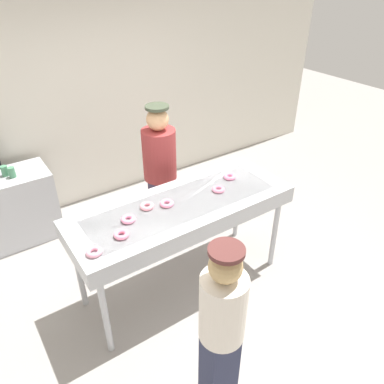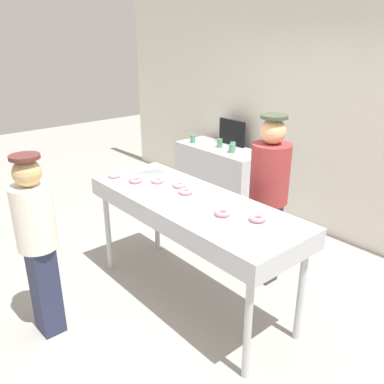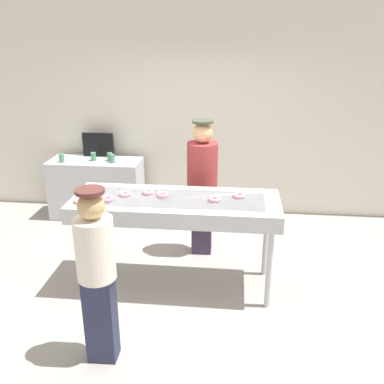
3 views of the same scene
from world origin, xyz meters
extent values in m
plane|color=#9E9993|center=(0.00, 0.00, 0.00)|extent=(16.00, 16.00, 0.00)
cube|color=silver|center=(0.00, 2.20, 1.55)|extent=(8.00, 0.12, 3.10)
cube|color=#B7BABF|center=(0.00, 0.00, 0.93)|extent=(2.13, 0.78, 0.17)
cube|color=slate|center=(0.00, 0.00, 0.97)|extent=(1.81, 0.54, 0.08)
cylinder|color=#B7BABF|center=(-0.96, -0.31, 0.42)|extent=(0.06, 0.06, 0.85)
cylinder|color=#B7BABF|center=(0.96, -0.31, 0.42)|extent=(0.06, 0.06, 0.85)
cylinder|color=#B7BABF|center=(-0.96, 0.31, 0.42)|extent=(0.06, 0.06, 0.85)
cylinder|color=#B7BABF|center=(0.96, 0.31, 0.42)|extent=(0.06, 0.06, 0.85)
torus|color=pink|center=(-0.53, 0.03, 1.03)|extent=(0.18, 0.18, 0.04)
torus|color=pink|center=(-0.93, -0.20, 1.03)|extent=(0.13, 0.13, 0.04)
torus|color=pink|center=(-0.14, 0.05, 1.03)|extent=(0.16, 0.16, 0.04)
torus|color=pink|center=(0.40, -0.02, 1.03)|extent=(0.15, 0.15, 0.04)
torus|color=pink|center=(0.65, 0.11, 1.03)|extent=(0.15, 0.15, 0.04)
torus|color=pink|center=(-0.67, -0.13, 1.03)|extent=(0.17, 0.17, 0.04)
torus|color=pink|center=(-0.31, 0.11, 1.03)|extent=(0.15, 0.15, 0.04)
cube|color=#362B42|center=(0.21, 0.78, 0.42)|extent=(0.24, 0.18, 0.85)
cylinder|color=#993333|center=(0.21, 0.78, 1.13)|extent=(0.36, 0.36, 0.56)
sphere|color=#DFA776|center=(0.21, 0.78, 1.53)|extent=(0.23, 0.23, 0.23)
cylinder|color=#3E4735|center=(0.21, 0.78, 1.66)|extent=(0.24, 0.24, 0.03)
cube|color=#252A45|center=(-0.46, -1.18, 0.39)|extent=(0.24, 0.18, 0.78)
cylinder|color=silver|center=(-0.46, -1.18, 1.04)|extent=(0.31, 0.31, 0.51)
sphere|color=tan|center=(-0.46, -1.18, 1.40)|extent=(0.21, 0.21, 0.21)
cylinder|color=#562A27|center=(-0.46, -1.18, 1.52)|extent=(0.22, 0.22, 0.03)
cube|color=#B7BABF|center=(-1.43, 1.75, 0.43)|extent=(1.33, 0.55, 0.86)
cylinder|color=#4C8C66|center=(-1.20, 1.76, 0.92)|extent=(0.07, 0.07, 0.12)
cylinder|color=#4C8C66|center=(-1.87, 1.63, 0.92)|extent=(0.07, 0.07, 0.12)
cylinder|color=#4C8C66|center=(-1.44, 1.75, 0.92)|extent=(0.07, 0.07, 0.12)
cylinder|color=#4C8C66|center=(-1.15, 1.68, 0.92)|extent=(0.07, 0.07, 0.12)
cube|color=black|center=(-1.43, 1.97, 1.04)|extent=(0.46, 0.04, 0.36)
camera|label=1|loc=(-1.53, -2.40, 2.93)|focal=34.94mm
camera|label=2|loc=(2.43, -2.07, 2.35)|focal=37.81mm
camera|label=3|loc=(0.60, -4.02, 2.61)|focal=40.01mm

